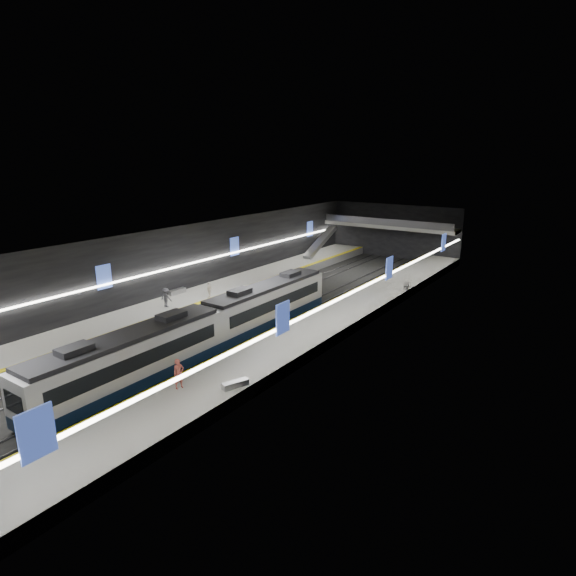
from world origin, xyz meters
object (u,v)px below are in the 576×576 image
Objects in this scene: train at (209,326)px; passenger_right_a at (179,374)px; bench_left_far at (177,292)px; bench_right_near at (235,384)px; passenger_left_a at (209,290)px; escalator at (320,242)px; bench_right_far at (406,286)px; passenger_left_b at (166,298)px.

passenger_right_a is at bearing -60.01° from train.
bench_left_far is 1.16× the size of bench_right_near.
bench_right_near is 20.29m from passenger_left_a.
train is 8.05m from passenger_right_a.
escalator is 4.47× the size of bench_right_far.
escalator is 29.56m from passenger_left_b.
train is at bearing 44.44° from passenger_right_a.
escalator reaches higher than train.
passenger_right_a reaches higher than bench_right_far.
bench_right_near is 0.98× the size of bench_right_far.
train is 8.46m from bench_right_near.
passenger_right_a is at bearing -70.89° from escalator.
bench_right_far is at bearing -136.14° from passenger_left_b.
bench_left_far is 3.88m from passenger_left_a.
train is 3.76× the size of escalator.
passenger_left_b reaches higher than bench_right_near.
escalator is 25.97m from bench_left_far.
passenger_right_a is 1.04× the size of passenger_left_b.
bench_right_near is (6.84, -4.88, -0.98)m from train.
bench_right_far is 30.77m from passenger_right_a.
passenger_left_a is at bearing -86.05° from escalator.
passenger_left_a reaches higher than bench_right_far.
passenger_left_a is (3.72, 0.97, 0.57)m from bench_left_far.
passenger_right_a is (4.02, -6.97, -0.22)m from train.
passenger_left_b is at bearing 157.27° from train.
passenger_left_a is 0.87× the size of passenger_left_b.
escalator is 4.09× the size of passenger_right_a.
passenger_right_a is at bearing -121.62° from bench_right_near.
escalator is at bearing 133.48° from bench_right_far.
train is 15.37× the size of passenger_right_a.
bench_right_near is 18.56m from passenger_left_b.
passenger_left_a is (-15.28, -15.01, 0.60)m from bench_right_far.
passenger_left_b reaches higher than passenger_left_a.
bench_right_far is (0.16, 28.52, 0.01)m from bench_right_near.
bench_right_far is (7.00, 23.64, -0.98)m from train.
bench_left_far is at bearing 147.43° from train.
passenger_right_a is (-2.98, -30.61, 0.76)m from bench_right_far.
bench_left_far is (-12.00, 7.66, -0.95)m from train.
bench_left_far is 24.83m from bench_right_far.
escalator is at bearing 163.49° from passenger_left_a.
passenger_left_a is at bearing -151.92° from bench_right_far.
passenger_left_b is (-1.18, -4.67, 0.12)m from passenger_left_a.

